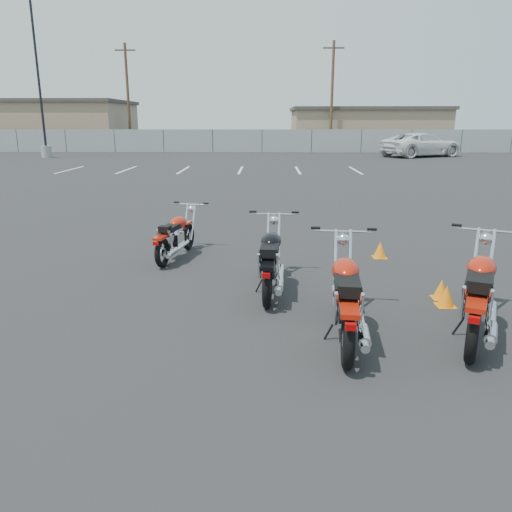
{
  "coord_description": "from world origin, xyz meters",
  "views": [
    {
      "loc": [
        0.34,
        -6.32,
        2.54
      ],
      "look_at": [
        0.2,
        0.6,
        0.65
      ],
      "focal_mm": 35.0,
      "sensor_mm": 36.0,
      "label": 1
    }
  ],
  "objects_px": {
    "motorcycle_front_red": "(176,236)",
    "motorcycle_third_red": "(346,297)",
    "motorcycle_second_black": "(271,260)",
    "motorcycle_rear_red": "(479,295)",
    "white_van": "(422,138)"
  },
  "relations": [
    {
      "from": "motorcycle_front_red",
      "to": "motorcycle_third_red",
      "type": "relative_size",
      "value": 0.82
    },
    {
      "from": "motorcycle_second_black",
      "to": "motorcycle_third_red",
      "type": "relative_size",
      "value": 0.94
    },
    {
      "from": "motorcycle_third_red",
      "to": "motorcycle_rear_red",
      "type": "xyz_separation_m",
      "value": [
        1.6,
        0.09,
        0.01
      ]
    },
    {
      "from": "motorcycle_front_red",
      "to": "motorcycle_second_black",
      "type": "relative_size",
      "value": 0.88
    },
    {
      "from": "motorcycle_front_red",
      "to": "motorcycle_second_black",
      "type": "distance_m",
      "value": 2.57
    },
    {
      "from": "motorcycle_second_black",
      "to": "white_van",
      "type": "bearing_deg",
      "value": 69.44
    },
    {
      "from": "motorcycle_third_red",
      "to": "motorcycle_front_red",
      "type": "bearing_deg",
      "value": 126.85
    },
    {
      "from": "motorcycle_front_red",
      "to": "motorcycle_third_red",
      "type": "xyz_separation_m",
      "value": [
        2.65,
        -3.54,
        0.09
      ]
    },
    {
      "from": "white_van",
      "to": "motorcycle_rear_red",
      "type": "bearing_deg",
      "value": 137.91
    },
    {
      "from": "motorcycle_front_red",
      "to": "motorcycle_second_black",
      "type": "bearing_deg",
      "value": -46.17
    },
    {
      "from": "motorcycle_third_red",
      "to": "white_van",
      "type": "height_order",
      "value": "white_van"
    },
    {
      "from": "motorcycle_second_black",
      "to": "white_van",
      "type": "height_order",
      "value": "white_van"
    },
    {
      "from": "motorcycle_rear_red",
      "to": "motorcycle_front_red",
      "type": "bearing_deg",
      "value": 140.97
    },
    {
      "from": "motorcycle_front_red",
      "to": "motorcycle_rear_red",
      "type": "bearing_deg",
      "value": -39.03
    },
    {
      "from": "motorcycle_third_red",
      "to": "motorcycle_rear_red",
      "type": "bearing_deg",
      "value": 3.25
    }
  ]
}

